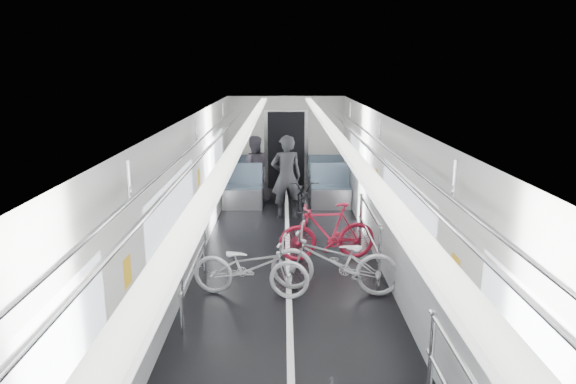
# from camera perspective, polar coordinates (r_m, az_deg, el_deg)

# --- Properties ---
(car_shell) EXTENTS (3.02, 14.01, 2.41)m
(car_shell) POSITION_cam_1_polar(r_m,az_deg,el_deg) (8.32, -0.00, -0.18)
(car_shell) COLOR black
(car_shell) RESTS_ON ground
(bike_left_far) EXTENTS (1.72, 0.85, 0.87)m
(bike_left_far) POSITION_cam_1_polar(r_m,az_deg,el_deg) (7.21, -4.16, -8.26)
(bike_left_far) COLOR silver
(bike_left_far) RESTS_ON floor
(bike_right_mid) EXTENTS (1.92, 0.97, 0.96)m
(bike_right_mid) POSITION_cam_1_polar(r_m,az_deg,el_deg) (7.29, 5.20, -7.62)
(bike_right_mid) COLOR #A6A5AA
(bike_right_mid) RESTS_ON floor
(bike_right_far) EXTENTS (1.66, 0.67, 0.97)m
(bike_right_far) POSITION_cam_1_polar(r_m,az_deg,el_deg) (8.49, 4.39, -4.45)
(bike_right_far) COLOR maroon
(bike_right_far) RESTS_ON floor
(bike_aisle) EXTENTS (0.76, 1.75, 0.89)m
(bike_aisle) POSITION_cam_1_polar(r_m,az_deg,el_deg) (10.76, 1.48, -0.70)
(bike_aisle) COLOR black
(bike_aisle) RESTS_ON floor
(person_standing) EXTENTS (0.71, 0.52, 1.77)m
(person_standing) POSITION_cam_1_polar(r_m,az_deg,el_deg) (10.75, -0.20, 1.69)
(person_standing) COLOR black
(person_standing) RESTS_ON floor
(person_seated) EXTENTS (0.80, 0.64, 1.56)m
(person_seated) POSITION_cam_1_polar(r_m,az_deg,el_deg) (12.18, -3.80, 2.60)
(person_seated) COLOR #353139
(person_seated) RESTS_ON floor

